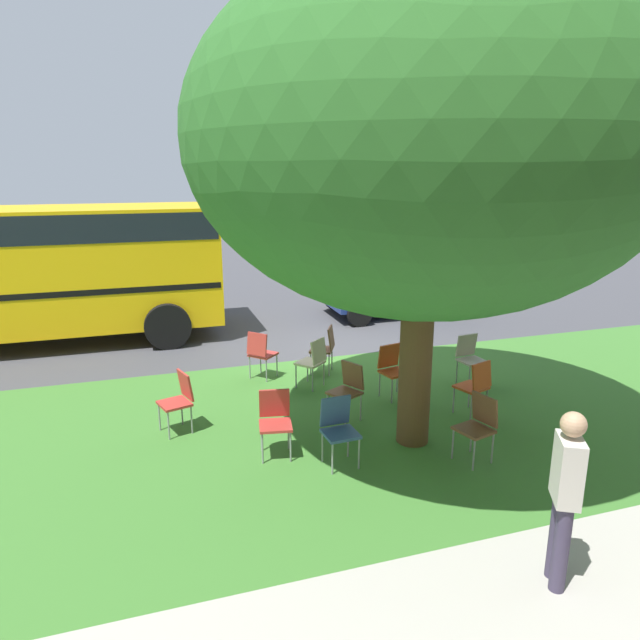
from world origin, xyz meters
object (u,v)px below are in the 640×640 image
Objects in this scene: chair_2 at (470,355)px; chair_10 at (261,351)px; chair_1 at (313,359)px; chair_5 at (275,418)px; pedestrian_1 at (565,493)px; street_tree at (426,139)px; chair_6 at (179,397)px; chair_7 at (392,367)px; chair_9 at (348,387)px; chair_3 at (338,426)px; parked_car at (399,282)px; chair_8 at (478,423)px; chair_4 at (325,346)px; chair_0 at (475,384)px.

chair_2 is 3.68m from chair_10.
chair_1 is 1.00× the size of chair_5.
chair_10 is at bearing -76.32° from pedestrian_1.
chair_10 is at bearing -63.78° from street_tree.
chair_6 is (4.97, 0.37, 0.00)m from chair_2.
chair_9 is at bearing 30.94° from chair_7.
parked_car reaches higher than chair_3.
pedestrian_1 is (1.97, 4.62, 0.41)m from chair_2.
chair_8 and chair_10 have the same top height.
parked_car is at bearing -140.73° from chair_10.
chair_4 is at bearing 48.66° from parked_car.
pedestrian_1 reaches higher than chair_3.
chair_0 is 0.24× the size of parked_car.
chair_7 is at bearing -175.87° from chair_6.
chair_4 is 0.52× the size of pedestrian_1.
chair_1 and chair_4 have the same top height.
chair_7 is (0.87, -1.08, 0.00)m from chair_0.
chair_2 and chair_7 have the same top height.
chair_5 is at bearing 53.05° from parked_car.
chair_7 is at bearing -131.15° from chair_3.
chair_0 is 6.39m from parked_car.
chair_4 is at bearing -98.96° from chair_9.
chair_6 is 1.00× the size of chair_9.
chair_2 is at bearing -175.76° from chair_6.
chair_5 and chair_8 have the same top height.
chair_2 is 1.00× the size of chair_9.
chair_6 is at bearing -54.76° from pedestrian_1.
chair_7 is (-3.44, -0.25, 0.00)m from chair_6.
street_tree is 7.92m from parked_car.
chair_1 and chair_9 have the same top height.
chair_4 and chair_7 have the same top height.
chair_0 and chair_8 have the same top height.
chair_8 is (-2.44, 0.95, 0.00)m from chair_5.
chair_4 is 1.58m from chair_7.
chair_5 is 1.00× the size of chair_9.
street_tree is 7.04× the size of chair_5.
street_tree reaches higher than chair_1.
chair_7 is 2.29m from chair_8.
chair_7 is (-2.30, -1.34, 0.00)m from chair_5.
chair_2 is 1.00× the size of chair_8.
chair_9 is (-0.11, 1.38, 0.00)m from chair_1.
chair_3 is 1.00× the size of chair_6.
chair_9 is 0.24× the size of parked_car.
parked_car reaches higher than chair_10.
chair_9 is at bearing -55.44° from chair_8.
chair_4 is 1.00× the size of chair_8.
chair_5 is at bearing 30.18° from chair_7.
street_tree is 3.98m from chair_5.
chair_2 and chair_5 have the same top height.
chair_8 is at bearing 102.74° from chair_4.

